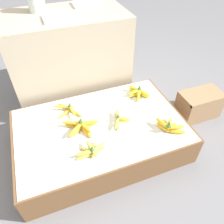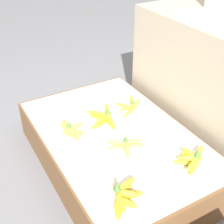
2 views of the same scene
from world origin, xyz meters
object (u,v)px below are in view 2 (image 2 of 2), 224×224
(banana_bunch_middle_midright, at_px, (126,145))
(banana_bunch_middle_midleft, at_px, (105,117))
(banana_bunch_back_midleft, at_px, (131,106))
(banana_bunch_front_right, at_px, (124,196))
(banana_bunch_front_midleft, at_px, (71,130))
(banana_bunch_back_right, at_px, (193,159))

(banana_bunch_middle_midright, bearing_deg, banana_bunch_middle_midleft, 175.03)
(banana_bunch_middle_midleft, xyz_separation_m, banana_bunch_back_midleft, (-0.04, 0.22, -0.01))
(banana_bunch_front_right, bearing_deg, banana_bunch_front_midleft, -179.47)
(banana_bunch_front_right, xyz_separation_m, banana_bunch_middle_midright, (-0.31, 0.21, -0.01))
(banana_bunch_middle_midright, xyz_separation_m, banana_bunch_back_midleft, (-0.34, 0.25, -0.00))
(banana_bunch_back_right, bearing_deg, banana_bunch_middle_midleft, -159.31)
(banana_bunch_middle_midright, bearing_deg, banana_bunch_front_midleft, -143.56)
(banana_bunch_front_midleft, xyz_separation_m, banana_bunch_back_midleft, (-0.05, 0.46, -0.00))
(banana_bunch_back_midleft, distance_m, banana_bunch_back_right, 0.62)
(banana_bunch_front_midleft, distance_m, banana_bunch_back_midleft, 0.46)
(banana_bunch_middle_midright, bearing_deg, banana_bunch_back_midleft, 143.94)
(banana_bunch_back_midleft, bearing_deg, banana_bunch_middle_midright, -36.06)
(banana_bunch_back_right, bearing_deg, banana_bunch_front_midleft, -141.13)
(banana_bunch_front_right, height_order, banana_bunch_middle_midright, banana_bunch_front_right)
(banana_bunch_back_right, bearing_deg, banana_bunch_front_right, -85.43)
(banana_bunch_back_midleft, bearing_deg, banana_bunch_front_midleft, -83.20)
(banana_bunch_front_right, distance_m, banana_bunch_back_midleft, 0.79)
(banana_bunch_middle_midleft, bearing_deg, banana_bunch_front_right, -20.81)
(banana_bunch_front_midleft, xyz_separation_m, banana_bunch_front_right, (0.60, 0.01, 0.01))
(banana_bunch_front_midleft, height_order, banana_bunch_middle_midleft, banana_bunch_middle_midleft)
(banana_bunch_middle_midleft, xyz_separation_m, banana_bunch_back_right, (0.57, 0.22, -0.00))
(banana_bunch_middle_midleft, xyz_separation_m, banana_bunch_middle_midright, (0.30, -0.03, -0.00))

